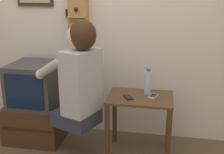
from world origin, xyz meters
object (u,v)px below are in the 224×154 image
at_px(person, 79,76).
at_px(television, 35,84).
at_px(wall_phone_antique, 78,11).
at_px(water_bottle, 148,82).
at_px(cell_phone_spare, 153,96).
at_px(cell_phone_held, 128,97).

bearing_deg(person, television, 87.76).
xyz_separation_m(wall_phone_antique, water_bottle, (0.73, -0.26, -0.62)).
relative_size(cell_phone_spare, water_bottle, 0.57).
height_order(person, wall_phone_antique, wall_phone_antique).
xyz_separation_m(television, water_bottle, (1.13, -0.00, 0.09)).
height_order(person, water_bottle, person).
height_order(wall_phone_antique, water_bottle, wall_phone_antique).
distance_m(wall_phone_antique, cell_phone_held, 1.01).
distance_m(television, cell_phone_held, 0.98).
bearing_deg(cell_phone_held, water_bottle, 15.58).
relative_size(wall_phone_antique, cell_phone_spare, 5.89).
distance_m(person, cell_phone_spare, 0.70).
height_order(television, water_bottle, water_bottle).
relative_size(person, wall_phone_antique, 1.21).
distance_m(television, water_bottle, 1.14).
relative_size(wall_phone_antique, cell_phone_held, 5.81).
distance_m(person, water_bottle, 0.64).
bearing_deg(cell_phone_held, wall_phone_antique, 117.17).
bearing_deg(water_bottle, person, -157.99).
bearing_deg(cell_phone_spare, wall_phone_antique, 173.59).
height_order(wall_phone_antique, cell_phone_spare, wall_phone_antique).
bearing_deg(person, cell_phone_held, -57.24).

